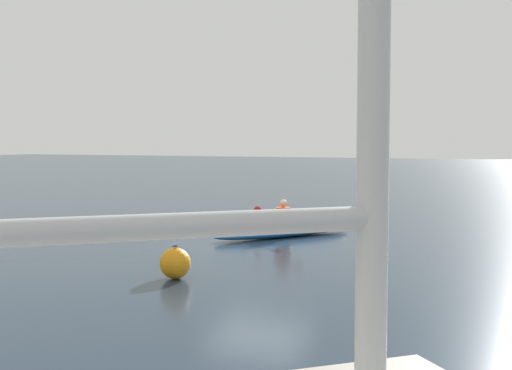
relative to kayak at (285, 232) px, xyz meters
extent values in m
plane|color=#1E2D3D|center=(0.12, 1.53, -0.14)|extent=(160.00, 160.00, 0.00)
ellipsoid|color=#1959A5|center=(0.00, 0.00, 0.00)|extent=(3.08, 4.01, 0.28)
torus|color=black|center=(0.10, 0.14, 0.12)|extent=(0.85, 0.85, 0.04)
cylinder|color=black|center=(0.75, 1.08, 0.13)|extent=(0.18, 0.18, 0.02)
cylinder|color=#E04C14|center=(0.03, 0.05, 0.40)|extent=(0.39, 0.39, 0.53)
sphere|color=tan|center=(0.03, 0.05, 0.78)|extent=(0.21, 0.21, 0.21)
cylinder|color=black|center=(0.15, 0.21, 0.53)|extent=(1.65, 1.16, 0.03)
ellipsoid|color=red|center=(-0.67, 0.78, 0.53)|extent=(0.35, 0.26, 0.17)
ellipsoid|color=red|center=(0.96, -0.35, 0.53)|extent=(0.35, 0.26, 0.17)
cylinder|color=tan|center=(-0.16, 0.29, 0.47)|extent=(0.32, 0.14, 0.34)
cylinder|color=tan|center=(0.32, -0.05, 0.47)|extent=(0.21, 0.30, 0.34)
sphere|color=orange|center=(-0.06, 5.94, 0.15)|extent=(0.59, 0.59, 0.59)
torus|color=#333338|center=(-0.06, 5.94, 0.48)|extent=(0.12, 0.12, 0.02)
camera|label=1|loc=(-6.46, 16.75, 2.49)|focal=46.63mm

